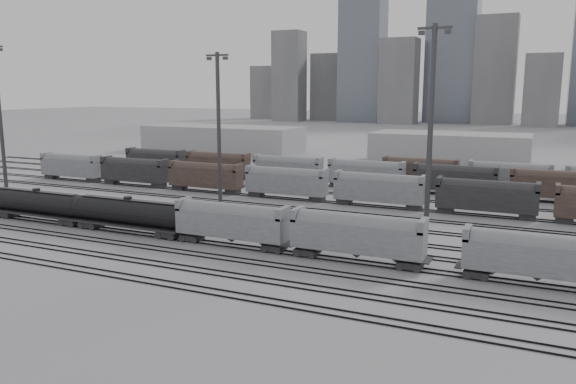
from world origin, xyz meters
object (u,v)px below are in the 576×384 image
at_px(hopper_car_a, 231,220).
at_px(light_mast_a, 0,115).
at_px(hopper_car_c, 539,255).
at_px(tank_car_b, 129,213).
at_px(light_mast_c, 431,126).
at_px(tank_car_a, 37,203).
at_px(hopper_car_b, 357,233).

relative_size(hopper_car_a, light_mast_a, 0.54).
bearing_deg(light_mast_a, hopper_car_c, -9.36).
relative_size(tank_car_b, light_mast_a, 0.70).
bearing_deg(hopper_car_a, light_mast_c, 36.83).
distance_m(hopper_car_c, light_mast_c, 23.98).
relative_size(light_mast_a, light_mast_c, 1.00).
relative_size(tank_car_a, hopper_car_b, 1.24).
bearing_deg(light_mast_c, hopper_car_c, -48.40).
height_order(tank_car_b, light_mast_c, light_mast_c).
bearing_deg(tank_car_a, hopper_car_b, 0.00).
bearing_deg(hopper_car_a, hopper_car_c, 0.00).
distance_m(hopper_car_a, light_mast_a, 62.03).
relative_size(tank_car_b, hopper_car_c, 1.34).
relative_size(tank_car_b, hopper_car_a, 1.31).
bearing_deg(light_mast_a, hopper_car_b, -11.64).
distance_m(tank_car_a, tank_car_b, 17.07).
distance_m(tank_car_b, hopper_car_b, 32.44).
height_order(hopper_car_a, hopper_car_c, hopper_car_a).
height_order(tank_car_a, light_mast_c, light_mast_c).
relative_size(tank_car_a, light_mast_c, 0.69).
xyz_separation_m(tank_car_a, hopper_car_c, (68.27, 0.00, 0.49)).
xyz_separation_m(hopper_car_a, hopper_car_b, (16.29, 0.00, 0.10)).
distance_m(hopper_car_a, light_mast_c, 28.64).
bearing_deg(tank_car_b, light_mast_a, 160.10).
bearing_deg(hopper_car_c, tank_car_b, 180.00).
distance_m(hopper_car_a, hopper_car_b, 16.29).
bearing_deg(tank_car_b, light_mast_c, 22.97).
xyz_separation_m(tank_car_a, light_mast_c, (54.27, 15.77, 11.91)).
distance_m(tank_car_b, light_mast_a, 47.07).
bearing_deg(hopper_car_b, tank_car_a, 180.00).
relative_size(hopper_car_b, hopper_car_c, 1.06).
bearing_deg(hopper_car_c, hopper_car_b, 180.00).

